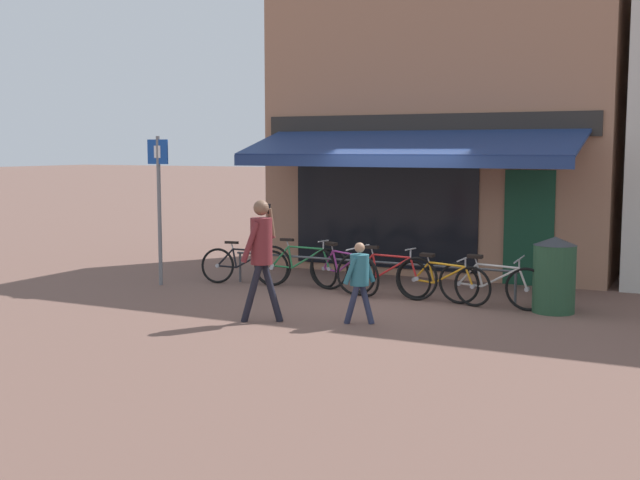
% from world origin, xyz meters
% --- Properties ---
extents(ground_plane, '(160.00, 160.00, 0.00)m').
position_xyz_m(ground_plane, '(0.00, 0.00, 0.00)').
color(ground_plane, brown).
extents(shop_front, '(6.90, 4.75, 6.30)m').
position_xyz_m(shop_front, '(-0.11, 4.12, 3.14)').
color(shop_front, '#9E7056').
rests_on(shop_front, ground_plane).
extents(bike_rack_rail, '(5.23, 0.04, 0.57)m').
position_xyz_m(bike_rack_rail, '(-0.37, 0.61, 0.49)').
color(bike_rack_rail, '#47494F').
rests_on(bike_rack_rail, ground_plane).
extents(bicycle_black, '(1.71, 0.60, 0.81)m').
position_xyz_m(bicycle_black, '(-2.73, 0.43, 0.35)').
color(bicycle_black, black).
rests_on(bicycle_black, ground_plane).
extents(bicycle_green, '(1.82, 0.52, 0.88)m').
position_xyz_m(bicycle_green, '(-1.65, 0.59, 0.39)').
color(bicycle_green, black).
rests_on(bicycle_green, ground_plane).
extents(bicycle_purple, '(1.69, 0.90, 0.87)m').
position_xyz_m(bicycle_purple, '(-0.75, 0.48, 0.38)').
color(bicycle_purple, black).
rests_on(bicycle_purple, ground_plane).
extents(bicycle_red, '(1.80, 0.52, 0.87)m').
position_xyz_m(bicycle_red, '(0.10, 0.34, 0.39)').
color(bicycle_red, black).
rests_on(bicycle_red, ground_plane).
extents(bicycle_orange, '(1.71, 0.61, 0.80)m').
position_xyz_m(bicycle_orange, '(1.08, 0.35, 0.35)').
color(bicycle_orange, black).
rests_on(bicycle_orange, ground_plane).
extents(bicycle_silver, '(1.79, 0.52, 0.84)m').
position_xyz_m(bicycle_silver, '(1.90, 0.29, 0.37)').
color(bicycle_silver, black).
rests_on(bicycle_silver, ground_plane).
extents(pedestrian_adult, '(0.57, 0.57, 1.77)m').
position_xyz_m(pedestrian_adult, '(-0.80, -2.18, 1.10)').
color(pedestrian_adult, black).
rests_on(pedestrian_adult, ground_plane).
extents(pedestrian_child, '(0.42, 0.42, 1.18)m').
position_xyz_m(pedestrian_child, '(0.51, -1.68, 0.71)').
color(pedestrian_child, '#282D47').
rests_on(pedestrian_child, ground_plane).
extents(litter_bin, '(0.65, 0.65, 1.16)m').
position_xyz_m(litter_bin, '(2.83, 0.37, 0.58)').
color(litter_bin, '#23472D').
rests_on(litter_bin, ground_plane).
extents(parking_sign, '(0.44, 0.07, 2.70)m').
position_xyz_m(parking_sign, '(-4.06, -0.31, 1.64)').
color(parking_sign, slate).
rests_on(parking_sign, ground_plane).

